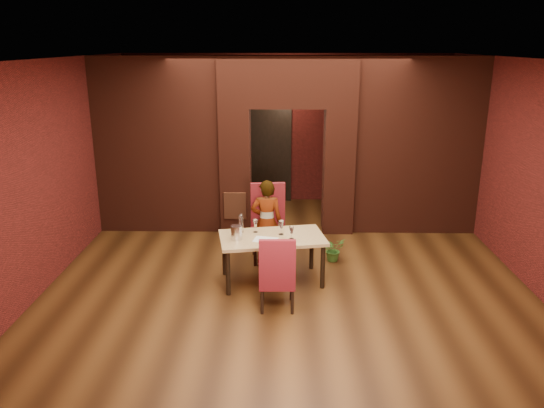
{
  "coord_description": "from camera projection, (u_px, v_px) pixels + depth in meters",
  "views": [
    {
      "loc": [
        -0.1,
        -7.54,
        3.42
      ],
      "look_at": [
        -0.24,
        0.0,
        1.11
      ],
      "focal_mm": 35.0,
      "sensor_mm": 36.0,
      "label": 1
    }
  ],
  "objects": [
    {
      "name": "pillar_right",
      "position": [
        338.0,
        171.0,
        9.77
      ],
      "size": [
        0.55,
        0.55,
        2.3
      ],
      "primitive_type": "cube",
      "color": "maroon",
      "rests_on": "ground"
    },
    {
      "name": "tasting_sheet",
      "position": [
        266.0,
        240.0,
        7.58
      ],
      "size": [
        0.38,
        0.31,
        0.0
      ],
      "primitive_type": "cube",
      "rotation": [
        0.0,
        0.0,
        -0.21
      ],
      "color": "silver",
      "rests_on": "dining_table"
    },
    {
      "name": "ceiling",
      "position": [
        289.0,
        59.0,
        7.27
      ],
      "size": [
        7.0,
        8.0,
        0.04
      ],
      "primitive_type": "cube",
      "color": "silver",
      "rests_on": "ground"
    },
    {
      "name": "wall_right",
      "position": [
        530.0,
        173.0,
        7.68
      ],
      "size": [
        0.04,
        8.0,
        3.2
      ],
      "primitive_type": "cube",
      "color": "maroon",
      "rests_on": "ground"
    },
    {
      "name": "wing_wall_right",
      "position": [
        417.0,
        147.0,
        9.61
      ],
      "size": [
        2.28,
        0.35,
        3.2
      ],
      "primitive_type": "cube",
      "color": "maroon",
      "rests_on": "ground"
    },
    {
      "name": "floor",
      "position": [
        287.0,
        273.0,
        8.21
      ],
      "size": [
        8.0,
        8.0,
        0.0
      ],
      "primitive_type": "plane",
      "color": "#492B12",
      "rests_on": "ground"
    },
    {
      "name": "lintel",
      "position": [
        288.0,
        82.0,
        9.32
      ],
      "size": [
        2.45,
        0.55,
        0.9
      ],
      "primitive_type": "cube",
      "color": "maroon",
      "rests_on": "ground"
    },
    {
      "name": "wing_wall_left",
      "position": [
        158.0,
        146.0,
        9.7
      ],
      "size": [
        2.28,
        0.35,
        3.2
      ],
      "primitive_type": "cube",
      "color": "maroon",
      "rests_on": "ground"
    },
    {
      "name": "wall_left",
      "position": [
        51.0,
        171.0,
        7.8
      ],
      "size": [
        0.04,
        8.0,
        3.2
      ],
      "primitive_type": "cube",
      "color": "maroon",
      "rests_on": "ground"
    },
    {
      "name": "rear_door",
      "position": [
        268.0,
        154.0,
        11.68
      ],
      "size": [
        0.9,
        0.08,
        2.1
      ],
      "primitive_type": "cube",
      "color": "black",
      "rests_on": "ground"
    },
    {
      "name": "vent_panel",
      "position": [
        235.0,
        206.0,
        9.7
      ],
      "size": [
        0.4,
        0.03,
        0.5
      ],
      "primitive_type": "cube",
      "color": "#AC5631",
      "rests_on": "ground"
    },
    {
      "name": "wall_back",
      "position": [
        286.0,
        129.0,
        11.56
      ],
      "size": [
        7.0,
        0.04,
        3.2
      ],
      "primitive_type": "cube",
      "color": "maroon",
      "rests_on": "ground"
    },
    {
      "name": "wall_front",
      "position": [
        294.0,
        299.0,
        3.92
      ],
      "size": [
        7.0,
        0.04,
        3.2
      ],
      "primitive_type": "cube",
      "color": "maroon",
      "rests_on": "ground"
    },
    {
      "name": "person_seated",
      "position": [
        267.0,
        222.0,
        8.42
      ],
      "size": [
        0.5,
        0.33,
        1.37
      ],
      "primitive_type": "imported",
      "rotation": [
        0.0,
        0.0,
        3.15
      ],
      "color": "white",
      "rests_on": "ground"
    },
    {
      "name": "pillar_left",
      "position": [
        236.0,
        170.0,
        9.8
      ],
      "size": [
        0.55,
        0.55,
        2.3
      ],
      "primitive_type": "cube",
      "color": "maroon",
      "rests_on": "ground"
    },
    {
      "name": "wine_glass_b",
      "position": [
        281.0,
        228.0,
        7.77
      ],
      "size": [
        0.09,
        0.09,
        0.21
      ],
      "primitive_type": null,
      "color": "white",
      "rests_on": "dining_table"
    },
    {
      "name": "water_bottle",
      "position": [
        241.0,
        223.0,
        7.86
      ],
      "size": [
        0.07,
        0.07,
        0.28
      ],
      "primitive_type": "cylinder",
      "color": "white",
      "rests_on": "dining_table"
    },
    {
      "name": "wine_bucket",
      "position": [
        237.0,
        233.0,
        7.58
      ],
      "size": [
        0.17,
        0.17,
        0.2
      ],
      "primitive_type": "cylinder",
      "color": "silver",
      "rests_on": "dining_table"
    },
    {
      "name": "dining_table",
      "position": [
        272.0,
        259.0,
        7.82
      ],
      "size": [
        1.64,
        1.1,
        0.71
      ],
      "primitive_type": "cube",
      "rotation": [
        0.0,
        0.0,
        0.18
      ],
      "color": "tan",
      "rests_on": "ground"
    },
    {
      "name": "wine_glass_a",
      "position": [
        255.0,
        226.0,
        7.86
      ],
      "size": [
        0.08,
        0.08,
        0.2
      ],
      "primitive_type": null,
      "color": "white",
      "rests_on": "dining_table"
    },
    {
      "name": "chair_near",
      "position": [
        277.0,
        271.0,
        7.0
      ],
      "size": [
        0.48,
        0.48,
        1.04
      ],
      "primitive_type": "cube",
      "rotation": [
        0.0,
        0.0,
        3.16
      ],
      "color": "maroon",
      "rests_on": "ground"
    },
    {
      "name": "potted_plant",
      "position": [
        333.0,
        249.0,
        8.61
      ],
      "size": [
        0.45,
        0.44,
        0.39
      ],
      "primitive_type": "imported",
      "rotation": [
        0.0,
        0.0,
        0.53
      ],
      "color": "#346723",
      "rests_on": "ground"
    },
    {
      "name": "wine_glass_c",
      "position": [
        292.0,
        233.0,
        7.59
      ],
      "size": [
        0.08,
        0.08,
        0.19
      ],
      "primitive_type": null,
      "color": "white",
      "rests_on": "dining_table"
    },
    {
      "name": "chair_far",
      "position": [
        269.0,
        224.0,
        8.53
      ],
      "size": [
        0.61,
        0.61,
        1.24
      ],
      "primitive_type": "cube",
      "rotation": [
        0.0,
        0.0,
        0.09
      ],
      "color": "maroon",
      "rests_on": "ground"
    },
    {
      "name": "rear_door_frame",
      "position": [
        268.0,
        155.0,
        11.64
      ],
      "size": [
        1.02,
        0.04,
        2.22
      ],
      "primitive_type": "cube",
      "color": "black",
      "rests_on": "ground"
    }
  ]
}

